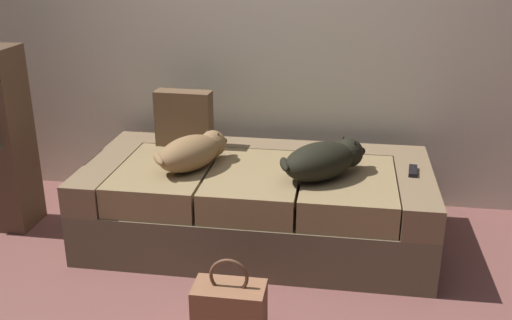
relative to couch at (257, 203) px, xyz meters
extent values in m
cube|color=brown|center=(0.00, 0.00, -0.08)|extent=(1.94, 0.95, 0.30)
cube|color=brown|center=(-0.87, 0.00, 0.15)|extent=(0.20, 0.95, 0.17)
cube|color=brown|center=(0.87, 0.00, 0.15)|extent=(0.20, 0.95, 0.17)
cube|color=brown|center=(0.00, 0.37, 0.15)|extent=(1.54, 0.20, 0.17)
cube|color=olive|center=(-0.51, -0.10, 0.15)|extent=(0.50, 0.73, 0.17)
cube|color=olive|center=(0.00, -0.10, 0.15)|extent=(0.50, 0.73, 0.17)
cube|color=olive|center=(0.51, -0.10, 0.15)|extent=(0.50, 0.73, 0.17)
ellipsoid|color=brown|center=(-0.36, -0.12, 0.33)|extent=(0.40, 0.47, 0.19)
sphere|color=brown|center=(-0.27, 0.05, 0.33)|extent=(0.15, 0.15, 0.15)
ellipsoid|color=#4D3A24|center=(-0.23, 0.11, 0.32)|extent=(0.09, 0.10, 0.05)
cone|color=#4D3A24|center=(-0.30, 0.07, 0.39)|extent=(0.04, 0.04, 0.04)
cone|color=#4D3A24|center=(-0.23, 0.03, 0.39)|extent=(0.04, 0.04, 0.04)
ellipsoid|color=brown|center=(-0.49, -0.25, 0.34)|extent=(0.12, 0.16, 0.04)
ellipsoid|color=black|center=(0.35, -0.14, 0.33)|extent=(0.48, 0.47, 0.20)
sphere|color=black|center=(0.50, 0.00, 0.34)|extent=(0.16, 0.16, 0.16)
ellipsoid|color=black|center=(0.56, 0.05, 0.33)|extent=(0.11, 0.11, 0.06)
cone|color=black|center=(0.47, 0.03, 0.40)|extent=(0.04, 0.04, 0.05)
cone|color=black|center=(0.53, -0.04, 0.40)|extent=(0.04, 0.04, 0.05)
ellipsoid|color=black|center=(0.18, -0.24, 0.34)|extent=(0.08, 0.17, 0.05)
cube|color=black|center=(0.86, 0.02, 0.25)|extent=(0.06, 0.15, 0.02)
cube|color=brown|center=(-0.49, 0.27, 0.41)|extent=(0.34, 0.13, 0.34)
cube|color=brown|center=(0.01, -0.89, -0.11)|extent=(0.32, 0.18, 0.24)
torus|color=brown|center=(0.01, -0.89, 0.06)|extent=(0.18, 0.02, 0.18)
camera|label=1|loc=(0.47, -3.08, 1.45)|focal=41.65mm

